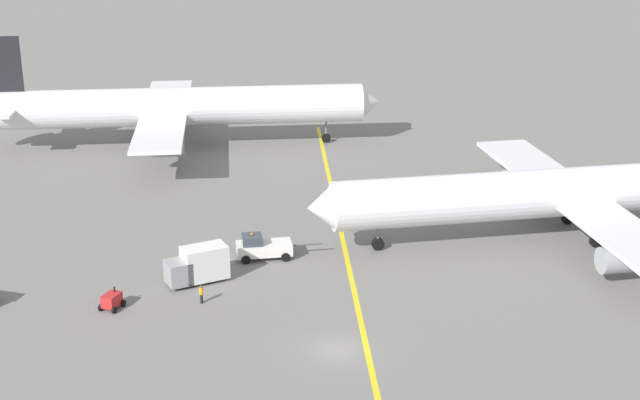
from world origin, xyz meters
The scene contains 8 objects.
ground_plane centered at (0.00, 0.00, 0.00)m, with size 600.00×600.00×0.00m, color slate.
taxiway_stripe centered at (1.60, 10.00, 0.00)m, with size 0.50×120.00×0.01m, color yellow.
airliner_at_gate_left centered at (-22.29, 59.08, 5.70)m, with size 56.38×40.80×16.05m.
airliner_being_pushed centered at (23.38, 25.17, 4.95)m, with size 52.99×43.96×15.99m.
pushback_tug centered at (-7.60, 18.92, 1.18)m, with size 8.82×3.66×2.81m.
gse_catering_truck_tall centered at (-13.27, 12.99, 1.76)m, with size 6.28×4.89×3.50m.
gse_gpu_cart_small centered at (-20.19, 7.22, 0.79)m, with size 2.23×2.52×1.90m.
ground_crew_marshaller_foreground centered at (-12.34, 8.45, 0.91)m, with size 0.36×0.47×1.74m.
Camera 1 is at (-0.38, -66.75, 36.70)m, focal length 51.70 mm.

